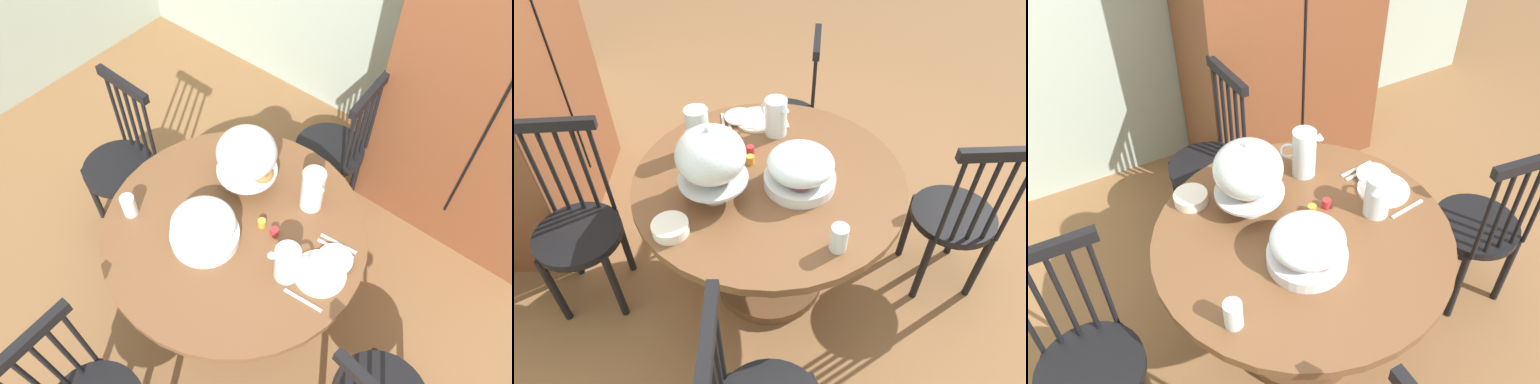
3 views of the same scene
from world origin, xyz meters
TOP-DOWN VIEW (x-y plane):
  - ground_plane at (0.00, 0.00)m, footprint 10.00×10.00m
  - dining_table at (-0.07, 0.16)m, footprint 1.17×1.17m
  - windsor_chair_near_window at (-0.95, 0.21)m, footprint 0.40×0.40m
  - windsor_chair_far_side at (-0.10, 1.05)m, footprint 0.40×0.40m
  - pastry_stand_with_dome at (-0.18, 0.39)m, footprint 0.28×0.28m
  - fruit_platter_covered at (-0.13, 0.04)m, footprint 0.30×0.30m
  - orange_juice_pitcher at (0.12, 0.48)m, footprint 0.17×0.11m
  - milk_pitcher at (0.25, 0.12)m, footprint 0.16×0.14m
  - china_plate_large at (0.35, 0.21)m, footprint 0.22×0.22m
  - china_plate_small at (0.37, 0.30)m, footprint 0.15×0.15m
  - cereal_bowl at (-0.38, 0.54)m, footprint 0.14×0.14m
  - drinking_glass at (-0.48, -0.07)m, footprint 0.06×0.06m
  - jam_jar_strawberry at (0.09, 0.25)m, footprint 0.04×0.04m
  - jam_jar_apricot at (0.02, 0.25)m, footprint 0.04×0.04m
  - table_knife at (0.34, 0.35)m, footprint 0.17×0.03m
  - dinner_fork at (0.33, 0.38)m, footprint 0.17×0.03m
  - soup_spoon at (0.37, 0.07)m, footprint 0.17×0.03m

SIDE VIEW (x-z plane):
  - ground_plane at x=0.00m, z-range 0.00..0.00m
  - windsor_chair_near_window at x=-0.95m, z-range -0.03..0.94m
  - windsor_chair_far_side at x=-0.10m, z-range -0.03..0.94m
  - dining_table at x=-0.07m, z-range 0.15..0.89m
  - table_knife at x=0.34m, z-range 0.74..0.75m
  - dinner_fork at x=0.33m, z-range 0.74..0.75m
  - soup_spoon at x=0.37m, z-range 0.74..0.75m
  - china_plate_large at x=0.35m, z-range 0.74..0.75m
  - china_plate_small at x=0.37m, z-range 0.75..0.76m
  - jam_jar_strawberry at x=0.09m, z-range 0.74..0.78m
  - jam_jar_apricot at x=0.02m, z-range 0.74..0.78m
  - cereal_bowl at x=-0.38m, z-range 0.74..0.78m
  - drinking_glass at x=-0.48m, z-range 0.74..0.85m
  - milk_pitcher at x=0.25m, z-range 0.73..0.91m
  - fruit_platter_covered at x=-0.13m, z-range 0.74..0.92m
  - orange_juice_pitcher at x=0.12m, z-range 0.73..0.95m
  - pastry_stand_with_dome at x=-0.18m, z-range 0.77..1.11m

